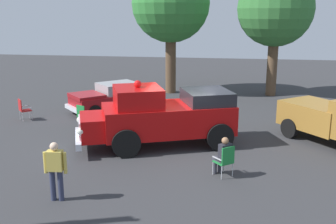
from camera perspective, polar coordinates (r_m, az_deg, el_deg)
The scene contains 10 objects.
ground_plane at distance 15.90m, azimuth 1.73°, elevation -4.65°, with size 60.00×60.00×0.00m, color #333335.
vintage_fire_truck at distance 15.54m, azimuth -0.84°, elevation -0.49°, with size 4.25×6.33×2.59m.
classic_hot_rod at distance 21.20m, azimuth -7.78°, elevation 2.08°, with size 4.35×4.43×1.46m.
lawn_chair_near_truck at distance 12.90m, azimuth 8.05°, elevation -6.54°, with size 0.69×0.69×1.02m.
lawn_chair_by_car at distance 18.53m, azimuth -11.84°, elevation -0.33°, with size 0.66×0.66×1.02m.
lawn_chair_spare at distance 20.51m, azimuth -19.65°, elevation 0.53°, with size 0.69×0.69×1.02m.
spectator_seated at distance 12.96m, azimuth 7.70°, elevation -5.93°, with size 0.65×0.63×1.29m.
spectator_standing at distance 11.54m, azimuth -15.47°, elevation -7.47°, with size 0.30×0.65×1.68m.
oak_tree_left at distance 25.48m, azimuth 14.83°, elevation 13.73°, with size 4.48×4.48×7.45m.
oak_tree_right at distance 25.52m, azimuth 0.39°, elevation 14.87°, with size 4.74×4.74×7.89m.
Camera 1 is at (-14.94, -1.89, 5.10)m, focal length 43.56 mm.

